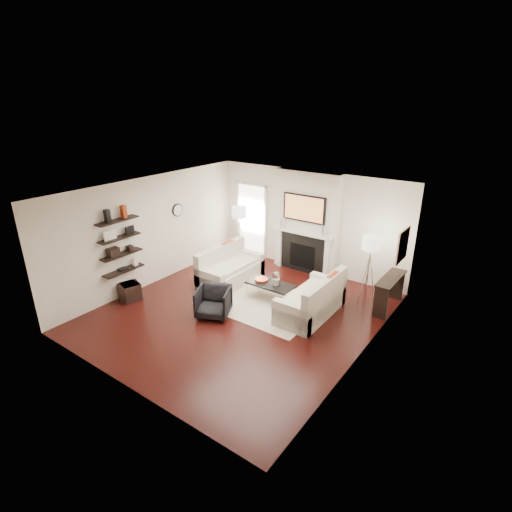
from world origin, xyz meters
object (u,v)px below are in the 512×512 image
Objects in this scene: coffee_table at (270,284)px; ottoman_near at (131,291)px; loveseat_right_base at (310,305)px; lamp_left_shade at (239,212)px; lamp_right_shade at (372,243)px; armchair at (213,301)px; loveseat_left_base at (231,275)px.

coffee_table is 3.27m from ottoman_near.
loveseat_right_base is 3.70m from lamp_left_shade.
ottoman_near is (-4.52, -3.09, -1.25)m from lamp_right_shade.
lamp_left_shade is (-1.45, 2.80, 1.10)m from armchair.
lamp_right_shade is at bearing 20.11° from armchair.
coffee_table is 1.55× the size of armchair.
loveseat_left_base is 1.37m from coffee_table.
loveseat_left_base is 3.57m from lamp_right_shade.
armchair is (-1.68, -1.27, 0.14)m from loveseat_right_base.
loveseat_right_base is 2.54× the size of armchair.
lamp_left_shade is at bearing 153.98° from loveseat_right_base.
lamp_left_shade is 3.91m from lamp_right_shade.
coffee_table is (-1.08, 0.04, 0.19)m from loveseat_right_base.
ottoman_near is at bearing -153.96° from loveseat_right_base.
lamp_right_shade is (0.77, 1.25, 1.24)m from loveseat_right_base.
loveseat_right_base is at bearing 11.28° from armchair.
loveseat_left_base is 1.64× the size of coffee_table.
coffee_table is (1.34, -0.20, 0.19)m from loveseat_left_base.
ottoman_near is at bearing -145.66° from lamp_right_shade.
lamp_right_shade reaches higher than armchair.
coffee_table reaches higher than ottoman_near.
loveseat_right_base is 4.50× the size of lamp_right_shade.
ottoman_near is at bearing -122.66° from loveseat_left_base.
coffee_table is at bearing 177.73° from loveseat_right_base.
loveseat_left_base is at bearing -162.43° from lamp_right_shade.
coffee_table is at bearing -146.80° from lamp_right_shade.
loveseat_left_base and loveseat_right_base have the same top height.
coffee_table is 2.75× the size of lamp_right_shade.
armchair is 1.77× the size of ottoman_near.
armchair is (-0.60, -1.31, -0.05)m from coffee_table.
loveseat_right_base is 4.50× the size of lamp_left_shade.
loveseat_left_base is at bearing -61.00° from lamp_left_shade.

